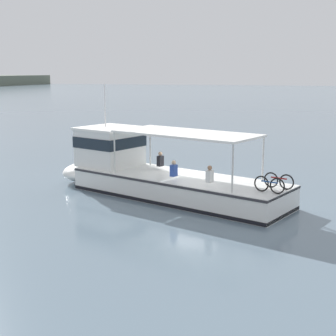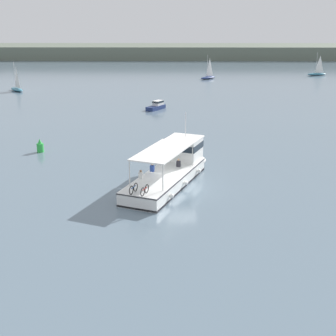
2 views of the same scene
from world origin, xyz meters
TOP-DOWN VIEW (x-y plane):
  - ground_plane at (0.00, 0.00)m, footprint 400.00×400.00m
  - ferry_main at (-0.74, 2.01)m, footprint 7.58×12.95m

SIDE VIEW (x-z plane):
  - ground_plane at x=0.00m, z-range 0.00..0.00m
  - ferry_main at x=-0.74m, z-range -1.64..3.68m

